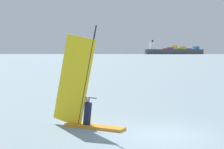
% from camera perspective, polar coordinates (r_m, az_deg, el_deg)
% --- Properties ---
extents(ground_plane, '(4000.00, 4000.00, 0.00)m').
position_cam_1_polar(ground_plane, '(13.55, 8.73, -10.14)').
color(ground_plane, gray).
extents(windsurfer, '(3.53, 0.67, 4.43)m').
position_cam_1_polar(windsurfer, '(14.71, -4.90, -4.44)').
color(windsurfer, orange).
rests_on(windsurfer, ground_plane).
extents(cargo_ship, '(141.24, 108.43, 37.76)m').
position_cam_1_polar(cargo_ship, '(913.35, 10.31, 4.01)').
color(cargo_ship, '#3F444C').
rests_on(cargo_ship, ground_plane).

